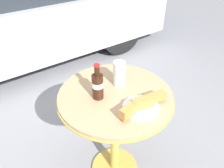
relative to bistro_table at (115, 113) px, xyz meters
name	(u,v)px	position (x,y,z in m)	size (l,w,h in m)	color
ground_plane	(115,168)	(0.00, 0.00, -0.59)	(30.00, 30.00, 0.00)	gray
bistro_table	(115,113)	(0.00, 0.00, 0.00)	(0.70, 0.70, 0.75)	gold
cola_bottle_left	(98,85)	(-0.10, 0.03, 0.25)	(0.07, 0.07, 0.22)	#33190F
drinking_glass	(119,75)	(0.07, 0.06, 0.23)	(0.07, 0.07, 0.16)	silver
lunch_plate_near	(142,105)	(0.03, -0.19, 0.19)	(0.31, 0.20, 0.07)	white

